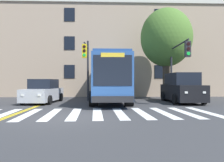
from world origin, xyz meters
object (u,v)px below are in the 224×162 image
street_tree_curbside_large (166,38)px  car_black_far_lane (182,88)px  car_tan_behind_bus (111,88)px  city_bus (110,78)px  car_silver_near_lane (43,92)px  traffic_light_near_corner (178,60)px  traffic_light_overhead (86,61)px

street_tree_curbside_large → car_black_far_lane: bearing=-81.0°
car_tan_behind_bus → city_bus: bearing=-92.7°
city_bus → car_silver_near_lane: (-5.10, -0.60, -1.08)m
traffic_light_near_corner → street_tree_curbside_large: 4.15m
street_tree_curbside_large → traffic_light_overhead: bearing=-163.6°
city_bus → car_black_far_lane: (5.55, -0.80, -0.82)m
city_bus → street_tree_curbside_large: size_ratio=1.30×
car_tan_behind_bus → street_tree_curbside_large: 9.14m
car_black_far_lane → traffic_light_near_corner: bearing=-125.9°
city_bus → car_tan_behind_bus: (0.39, 8.15, -1.05)m
car_tan_behind_bus → traffic_light_near_corner: bearing=-64.6°
car_silver_near_lane → traffic_light_near_corner: traffic_light_near_corner is taller
city_bus → street_tree_curbside_large: street_tree_curbside_large is taller
car_tan_behind_bus → traffic_light_overhead: bearing=-105.0°
car_silver_near_lane → street_tree_curbside_large: size_ratio=0.58×
traffic_light_overhead → car_black_far_lane: bearing=-4.9°
car_silver_near_lane → traffic_light_overhead: 4.09m
traffic_light_near_corner → street_tree_curbside_large: (0.13, 3.45, 2.30)m
traffic_light_near_corner → traffic_light_overhead: 6.98m
car_tan_behind_bus → street_tree_curbside_large: (4.74, -6.27, 4.67)m
city_bus → street_tree_curbside_large: (5.12, 1.89, 3.62)m
traffic_light_near_corner → traffic_light_overhead: size_ratio=0.96×
traffic_light_near_corner → street_tree_curbside_large: bearing=87.9°
car_tan_behind_bus → street_tree_curbside_large: bearing=-52.9°
city_bus → traffic_light_near_corner: (4.99, -1.56, 1.33)m
city_bus → car_silver_near_lane: size_ratio=2.22×
car_silver_near_lane → street_tree_curbside_large: (10.22, 2.49, 4.71)m
city_bus → car_silver_near_lane: bearing=-173.3°
car_silver_near_lane → car_tan_behind_bus: 10.33m
car_black_far_lane → street_tree_curbside_large: size_ratio=0.64×
car_silver_near_lane → traffic_light_overhead: traffic_light_overhead is taller
city_bus → street_tree_curbside_large: 6.55m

